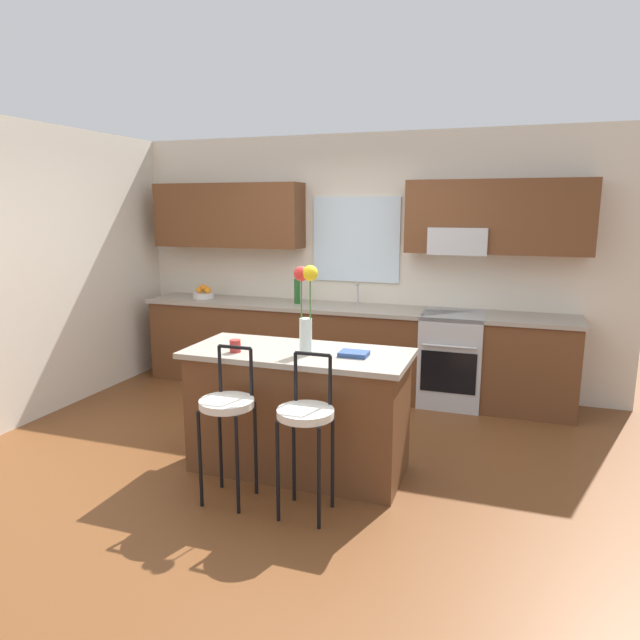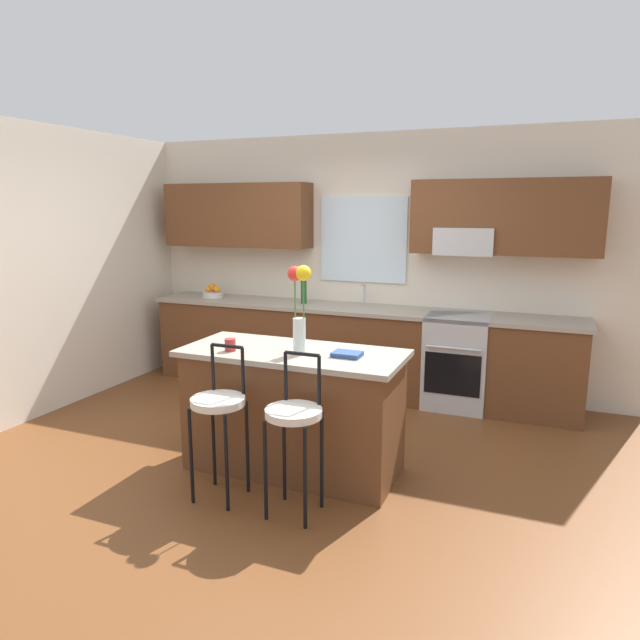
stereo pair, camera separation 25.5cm
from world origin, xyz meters
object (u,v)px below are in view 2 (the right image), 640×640
object	(u,v)px
bar_stool_near	(219,408)
flower_vase	(299,303)
bar_stool_middle	(294,420)
bottle_olive_oil	(304,290)
kitchen_island	(293,410)
mug_ceramic	(230,345)
fruit_bowl_oranges	(213,293)
cookbook	(347,354)
oven_range	(457,361)

from	to	relation	value
bar_stool_near	flower_vase	size ratio (longest dim) A/B	1.65
bar_stool_middle	bottle_olive_oil	xyz separation A→B (m)	(-1.02, 2.47, 0.43)
kitchen_island	flower_vase	xyz separation A→B (m)	(0.09, -0.08, 0.82)
bar_stool_near	bottle_olive_oil	bearing A→B (deg)	100.76
bar_stool_near	bottle_olive_oil	xyz separation A→B (m)	(-0.47, 2.47, 0.43)
mug_ceramic	fruit_bowl_oranges	world-z (taller)	fruit_bowl_oranges
bar_stool_middle	cookbook	xyz separation A→B (m)	(0.15, 0.56, 0.30)
bar_stool_middle	mug_ceramic	size ratio (longest dim) A/B	11.58
fruit_bowl_oranges	flower_vase	bearing A→B (deg)	-44.98
kitchen_island	bar_stool_near	bearing A→B (deg)	-115.55
bottle_olive_oil	cookbook	bearing A→B (deg)	-58.52
bar_stool_middle	mug_ceramic	world-z (taller)	bar_stool_middle
flower_vase	cookbook	bearing A→B (deg)	11.69
flower_vase	mug_ceramic	distance (m)	0.61
oven_range	flower_vase	distance (m)	2.28
flower_vase	bottle_olive_oil	distance (m)	2.16
bar_stool_middle	flower_vase	bearing A→B (deg)	110.17
bar_stool_near	cookbook	distance (m)	0.95
kitchen_island	bottle_olive_oil	distance (m)	2.13
oven_range	cookbook	world-z (taller)	cookbook
bar_stool_middle	bar_stool_near	bearing A→B (deg)	180.00
bar_stool_middle	bottle_olive_oil	distance (m)	2.71
oven_range	mug_ceramic	world-z (taller)	mug_ceramic
kitchen_island	bottle_olive_oil	bearing A→B (deg)	111.42
oven_range	fruit_bowl_oranges	distance (m)	2.85
bar_stool_middle	cookbook	size ratio (longest dim) A/B	5.21
fruit_bowl_oranges	mug_ceramic	bearing A→B (deg)	-54.64
bar_stool_middle	oven_range	bearing A→B (deg)	75.36
bar_stool_near	fruit_bowl_oranges	bearing A→B (deg)	123.11
mug_ceramic	cookbook	xyz separation A→B (m)	(0.84, 0.17, -0.03)
oven_range	flower_vase	world-z (taller)	flower_vase
flower_vase	fruit_bowl_oranges	size ratio (longest dim) A/B	2.64
kitchen_island	bar_stool_middle	world-z (taller)	bar_stool_middle
kitchen_island	cookbook	bearing A→B (deg)	-1.41
oven_range	flower_vase	size ratio (longest dim) A/B	1.45
kitchen_island	mug_ceramic	xyz separation A→B (m)	(-0.41, -0.18, 0.50)
mug_ceramic	fruit_bowl_oranges	bearing A→B (deg)	125.36
bar_stool_near	bar_stool_middle	bearing A→B (deg)	0.00
kitchen_island	bar_stool_middle	size ratio (longest dim) A/B	1.57
flower_vase	cookbook	size ratio (longest dim) A/B	3.17
cookbook	kitchen_island	bearing A→B (deg)	178.59
oven_range	kitchen_island	distance (m)	2.09
flower_vase	kitchen_island	bearing A→B (deg)	139.58
oven_range	mug_ceramic	xyz separation A→B (m)	(-1.33, -2.06, 0.51)
bar_stool_near	flower_vase	distance (m)	0.90
bar_stool_middle	mug_ceramic	bearing A→B (deg)	150.16
flower_vase	bottle_olive_oil	bearing A→B (deg)	112.96
cookbook	fruit_bowl_oranges	bearing A→B (deg)	140.41
kitchen_island	bar_stool_near	size ratio (longest dim) A/B	1.57
cookbook	bottle_olive_oil	distance (m)	2.24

